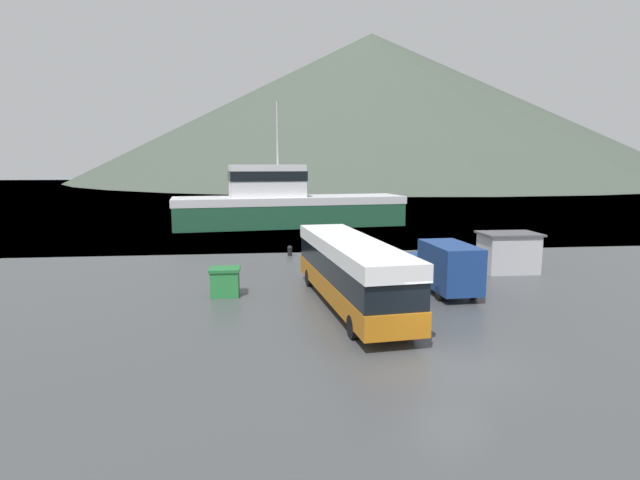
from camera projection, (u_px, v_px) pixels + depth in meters
ground_plane at (449, 363)px, 16.37m from camera, size 400.00×400.00×0.00m
water_surface at (283, 185)px, 154.95m from camera, size 240.00×240.00×0.00m
hill_backdrop at (371, 108)px, 210.01m from camera, size 236.71×236.71×59.69m
tour_bus at (350, 269)px, 22.63m from camera, size 3.73×12.08×3.08m
delivery_van at (445, 266)px, 25.16m from camera, size 2.20×5.62×2.56m
fishing_boat at (285, 203)px, 51.91m from camera, size 24.35×8.82×12.66m
storage_bin at (225, 282)px, 24.55m from camera, size 1.49×1.27×1.41m
dock_kiosk at (508, 252)px, 29.97m from camera, size 3.40×2.41×2.39m
mooring_bollard at (290, 250)px, 35.33m from camera, size 0.36×0.36×0.74m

